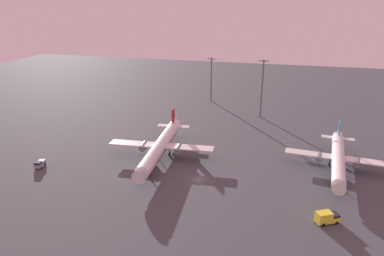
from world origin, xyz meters
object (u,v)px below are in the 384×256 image
(airplane_taxiway_distant, at_px, (338,158))
(apron_light_east, at_px, (262,85))
(catering_truck, at_px, (327,217))
(apron_light_central, at_px, (211,76))
(maintenance_van, at_px, (40,164))
(airplane_far_stand, at_px, (161,146))

(airplane_taxiway_distant, height_order, apron_light_east, apron_light_east)
(airplane_taxiway_distant, relative_size, catering_truck, 6.75)
(apron_light_central, bearing_deg, apron_light_east, -37.27)
(catering_truck, distance_m, apron_light_central, 110.18)
(airplane_taxiway_distant, distance_m, catering_truck, 31.03)
(maintenance_van, bearing_deg, catering_truck, 164.66)
(airplane_far_stand, distance_m, apron_light_east, 60.90)
(maintenance_van, bearing_deg, apron_light_east, -142.12)
(airplane_taxiway_distant, bearing_deg, maintenance_van, 19.82)
(airplane_far_stand, bearing_deg, apron_light_east, -122.70)
(apron_light_east, bearing_deg, apron_light_central, 142.73)
(airplane_taxiway_distant, bearing_deg, catering_truck, 85.58)
(maintenance_van, bearing_deg, airplane_taxiway_distant, -175.96)
(maintenance_van, height_order, catering_truck, catering_truck)
(airplane_far_stand, bearing_deg, apron_light_central, -95.48)
(airplane_taxiway_distant, relative_size, apron_light_east, 1.59)
(catering_truck, height_order, apron_light_central, apron_light_central)
(airplane_taxiway_distant, height_order, apron_light_central, apron_light_central)
(airplane_far_stand, distance_m, apron_light_central, 74.12)
(maintenance_van, xyz_separation_m, catering_truck, (84.66, -7.83, 0.40))
(maintenance_van, distance_m, apron_light_east, 94.56)
(airplane_taxiway_distant, relative_size, apron_light_central, 1.83)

